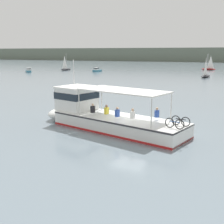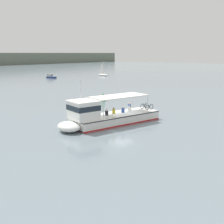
{
  "view_description": "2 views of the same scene",
  "coord_description": "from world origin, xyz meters",
  "px_view_note": "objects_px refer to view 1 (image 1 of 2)",
  "views": [
    {
      "loc": [
        7.12,
        -19.79,
        5.97
      ],
      "look_at": [
        -1.54,
        0.19,
        1.4
      ],
      "focal_mm": 46.28,
      "sensor_mm": 36.0,
      "label": 1
    },
    {
      "loc": [
        -26.53,
        -19.37,
        8.02
      ],
      "look_at": [
        -1.54,
        0.19,
        1.4
      ],
      "focal_mm": 45.34,
      "sensor_mm": 36.0,
      "label": 2
    }
  ],
  "objects_px": {
    "sailboat_near_starboard": "(209,68)",
    "motorboat_off_bow": "(97,70)",
    "ferry_main": "(102,115)",
    "motorboat_horizon_east": "(28,70)",
    "sailboat_outer_anchorage": "(206,75)",
    "sailboat_mid_channel": "(66,69)"
  },
  "relations": [
    {
      "from": "sailboat_near_starboard",
      "to": "motorboat_off_bow",
      "type": "height_order",
      "value": "sailboat_near_starboard"
    },
    {
      "from": "ferry_main",
      "to": "motorboat_off_bow",
      "type": "xyz_separation_m",
      "value": [
        -29.34,
        58.2,
        -0.47
      ]
    },
    {
      "from": "motorboat_horizon_east",
      "to": "ferry_main",
      "type": "bearing_deg",
      "value": -45.89
    },
    {
      "from": "motorboat_horizon_east",
      "to": "sailboat_near_starboard",
      "type": "xyz_separation_m",
      "value": [
        47.65,
        31.9,
        -0.0
      ]
    },
    {
      "from": "ferry_main",
      "to": "sailboat_near_starboard",
      "type": "relative_size",
      "value": 2.42
    },
    {
      "from": "ferry_main",
      "to": "sailboat_outer_anchorage",
      "type": "height_order",
      "value": "sailboat_outer_anchorage"
    },
    {
      "from": "sailboat_mid_channel",
      "to": "ferry_main",
      "type": "bearing_deg",
      "value": -55.41
    },
    {
      "from": "ferry_main",
      "to": "sailboat_near_starboard",
      "type": "height_order",
      "value": "sailboat_near_starboard"
    },
    {
      "from": "sailboat_outer_anchorage",
      "to": "motorboat_horizon_east",
      "type": "bearing_deg",
      "value": -177.03
    },
    {
      "from": "motorboat_horizon_east",
      "to": "motorboat_off_bow",
      "type": "distance_m",
      "value": 20.12
    },
    {
      "from": "motorboat_horizon_east",
      "to": "sailboat_outer_anchorage",
      "type": "distance_m",
      "value": 49.77
    },
    {
      "from": "ferry_main",
      "to": "motorboat_off_bow",
      "type": "height_order",
      "value": "ferry_main"
    },
    {
      "from": "sailboat_outer_anchorage",
      "to": "sailboat_mid_channel",
      "type": "bearing_deg",
      "value": 167.6
    },
    {
      "from": "sailboat_mid_channel",
      "to": "sailboat_near_starboard",
      "type": "xyz_separation_m",
      "value": [
        42.66,
        19.5,
        0.0
      ]
    },
    {
      "from": "motorboat_horizon_east",
      "to": "sailboat_near_starboard",
      "type": "distance_m",
      "value": 57.35
    },
    {
      "from": "ferry_main",
      "to": "sailboat_mid_channel",
      "type": "height_order",
      "value": "sailboat_mid_channel"
    },
    {
      "from": "motorboat_horizon_east",
      "to": "motorboat_off_bow",
      "type": "bearing_deg",
      "value": 29.2
    },
    {
      "from": "ferry_main",
      "to": "sailboat_near_starboard",
      "type": "bearing_deg",
      "value": 89.47
    },
    {
      "from": "motorboat_horizon_east",
      "to": "sailboat_mid_channel",
      "type": "relative_size",
      "value": 0.64
    },
    {
      "from": "sailboat_outer_anchorage",
      "to": "motorboat_off_bow",
      "type": "height_order",
      "value": "sailboat_outer_anchorage"
    },
    {
      "from": "sailboat_mid_channel",
      "to": "sailboat_outer_anchorage",
      "type": "relative_size",
      "value": 1.0
    },
    {
      "from": "sailboat_outer_anchorage",
      "to": "sailboat_near_starboard",
      "type": "height_order",
      "value": "same"
    }
  ]
}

